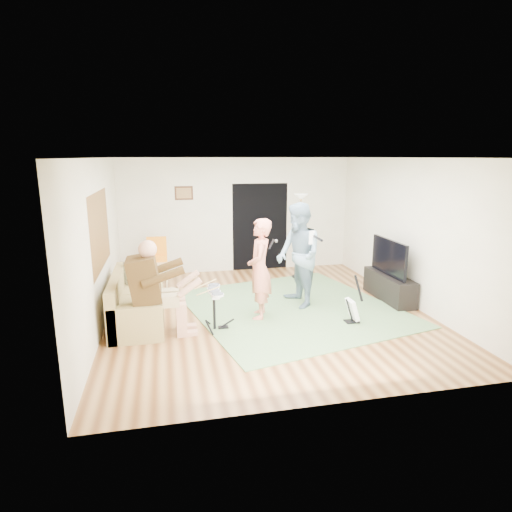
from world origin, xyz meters
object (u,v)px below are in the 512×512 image
Objects in this scene: drum_kit at (214,312)px; guitarist at (298,255)px; dining_chair at (158,269)px; television at (389,257)px; sofa at (134,306)px; torchiere_lamp at (300,221)px; singer at (260,269)px; tv_cabinet at (389,287)px; guitar_spare at (353,309)px.

guitarist is at bearing 26.58° from drum_kit.
dining_chair is (-2.56, 1.87, -0.59)m from guitarist.
television is at bearing -22.35° from dining_chair.
dining_chair is at bearing 79.50° from sofa.
television is at bearing -57.38° from torchiere_lamp.
singer is 1.23× the size of tv_cabinet.
torchiere_lamp is 1.59× the size of television.
television is (1.16, 0.98, 0.61)m from guitar_spare.
singer is 1.43× the size of television.
drum_kit is 0.67× the size of dining_chair.
television is (3.45, 0.79, 0.55)m from drum_kit.
guitar_spare reaches higher than drum_kit.
television reaches higher than tv_cabinet.
dining_chair is at bearing -129.39° from singer.
drum_kit is 0.36× the size of torchiere_lamp.
singer reaches higher than sofa.
sofa is at bearing -150.75° from torchiere_lamp.
singer is (0.83, 0.38, 0.56)m from drum_kit.
guitar_spare is 3.03m from torchiere_lamp.
television is at bearing 12.88° from drum_kit.
dining_chair is 4.78m from television.
torchiere_lamp reaches higher than tv_cabinet.
singer is at bearing 24.80° from drum_kit.
drum_kit is at bearing -51.45° from singer.
singer is 0.94m from guitarist.
dining_chair reaches higher than sofa.
torchiere_lamp reaches higher than guitar_spare.
television is (1.18, -1.85, -0.46)m from torchiere_lamp.
guitarist is at bearing 122.15° from guitar_spare.
singer reaches higher than drum_kit.
guitar_spare is (2.29, -0.19, -0.07)m from drum_kit.
torchiere_lamp is 3.31m from dining_chair.
guitarist is (0.82, 0.44, 0.10)m from singer.
guitar_spare is at bearing 82.29° from singer.
sofa is 2.87× the size of drum_kit.
singer is 2.71m from torchiere_lamp.
guitar_spare reaches higher than tv_cabinet.
torchiere_lamp is at bearing 154.33° from guitarist.
sofa is 1.04× the size of guitarist.
torchiere_lamp reaches higher than drum_kit.
singer is 1.69m from guitar_spare.
dining_chair is (0.38, 2.05, 0.10)m from sofa.
dining_chair is (-3.17, 0.06, -0.94)m from torchiere_lamp.
tv_cabinet is (4.41, -1.91, -0.12)m from dining_chair.
drum_kit is at bearing 175.19° from guitar_spare.
tv_cabinet is at bearing -56.29° from torchiere_lamp.
drum_kit is at bearing -167.12° from television.
sofa is 1.65× the size of television.
guitar_spare reaches higher than sofa.
torchiere_lamp is at bearing 0.24° from dining_chair.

